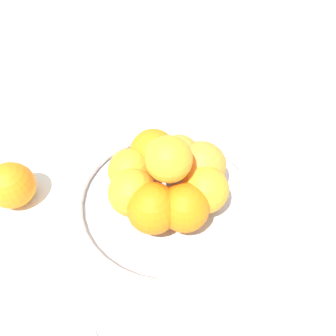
{
  "coord_description": "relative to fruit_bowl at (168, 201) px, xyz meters",
  "views": [
    {
      "loc": [
        0.03,
        0.32,
        0.46
      ],
      "look_at": [
        0.0,
        0.0,
        0.1
      ],
      "focal_mm": 35.0,
      "sensor_mm": 36.0,
      "label": 1
    }
  ],
  "objects": [
    {
      "name": "ground_plane",
      "position": [
        0.0,
        0.0,
        -0.02
      ],
      "size": [
        4.0,
        4.0,
        0.0
      ],
      "primitive_type": "plane",
      "color": "silver"
    },
    {
      "name": "orange_pile",
      "position": [
        0.0,
        -0.0,
        0.06
      ],
      "size": [
        0.19,
        0.19,
        0.13
      ],
      "color": "orange",
      "rests_on": "fruit_bowl"
    },
    {
      "name": "stray_orange",
      "position": [
        0.26,
        -0.04,
        0.02
      ],
      "size": [
        0.08,
        0.08,
        0.08
      ],
      "primitive_type": "sphere",
      "color": "orange",
      "rests_on": "ground_plane"
    },
    {
      "name": "fruit_bowl",
      "position": [
        0.0,
        0.0,
        0.0
      ],
      "size": [
        0.31,
        0.31,
        0.04
      ],
      "color": "silver",
      "rests_on": "ground_plane"
    }
  ]
}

